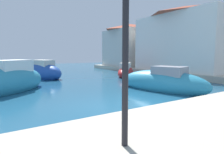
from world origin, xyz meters
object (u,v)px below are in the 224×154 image
at_px(moored_boat_0, 40,72).
at_px(waterfront_building_main, 184,38).
at_px(quayside_lamp_post, 126,17).
at_px(moored_boat_3, 6,81).
at_px(moored_boat_6, 126,72).
at_px(moored_boat_1, 162,82).
at_px(waterfront_building_annex, 129,45).
at_px(quayside_tree, 186,45).

bearing_deg(moored_boat_0, waterfront_building_main, -134.74).
bearing_deg(quayside_lamp_post, waterfront_building_main, 34.63).
distance_m(moored_boat_3, quayside_lamp_post, 10.44).
xyz_separation_m(moored_boat_6, quayside_lamp_post, (-9.81, -13.22, 2.45)).
bearing_deg(moored_boat_1, moored_boat_6, -36.05).
height_order(moored_boat_0, waterfront_building_main, waterfront_building_main).
bearing_deg(moored_boat_6, waterfront_building_main, -67.97).
distance_m(waterfront_building_main, quayside_lamp_post, 19.11).
distance_m(moored_boat_0, waterfront_building_annex, 14.78).
relative_size(moored_boat_3, quayside_tree, 1.53).
xyz_separation_m(moored_boat_1, moored_boat_6, (2.89, 7.72, -0.07)).
bearing_deg(moored_boat_1, waterfront_building_main, -74.20).
distance_m(moored_boat_3, waterfront_building_main, 17.31).
relative_size(moored_boat_0, quayside_lamp_post, 1.50).
relative_size(moored_boat_1, quayside_tree, 1.60).
bearing_deg(moored_boat_6, waterfront_building_annex, 5.08).
bearing_deg(moored_boat_0, moored_boat_6, -133.79).
distance_m(quayside_lamp_post, quayside_tree, 19.05).
relative_size(waterfront_building_main, quayside_lamp_post, 2.70).
bearing_deg(quayside_lamp_post, waterfront_building_annex, 52.57).
bearing_deg(quayside_lamp_post, moored_boat_0, 83.10).
bearing_deg(moored_boat_3, waterfront_building_annex, 172.17).
height_order(moored_boat_0, quayside_lamp_post, quayside_lamp_post).
bearing_deg(moored_boat_0, moored_boat_1, -178.75).
height_order(moored_boat_3, waterfront_building_annex, waterfront_building_annex).
bearing_deg(moored_boat_3, waterfront_building_main, 143.14).
xyz_separation_m(waterfront_building_main, quayside_lamp_post, (-15.70, -10.85, -1.04)).
bearing_deg(moored_boat_0, quayside_tree, -135.45).
height_order(moored_boat_6, quayside_tree, quayside_tree).
xyz_separation_m(moored_boat_0, quayside_tree, (13.88, -5.45, 2.61)).
height_order(waterfront_building_main, waterfront_building_annex, waterfront_building_main).
xyz_separation_m(quayside_lamp_post, quayside_tree, (15.82, 10.60, 0.31)).
bearing_deg(waterfront_building_annex, moored_boat_0, -162.04).
relative_size(moored_boat_0, moored_boat_1, 0.95).
height_order(moored_boat_0, quayside_tree, quayside_tree).
bearing_deg(quayside_tree, quayside_lamp_post, -146.17).
distance_m(moored_boat_6, waterfront_building_main, 7.25).
bearing_deg(waterfront_building_main, moored_boat_6, 158.02).
distance_m(waterfront_building_main, waterfront_building_annex, 9.67).
bearing_deg(quayside_lamp_post, moored_boat_3, 97.17).
relative_size(quayside_lamp_post, quayside_tree, 1.02).
distance_m(moored_boat_0, moored_boat_1, 11.66).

